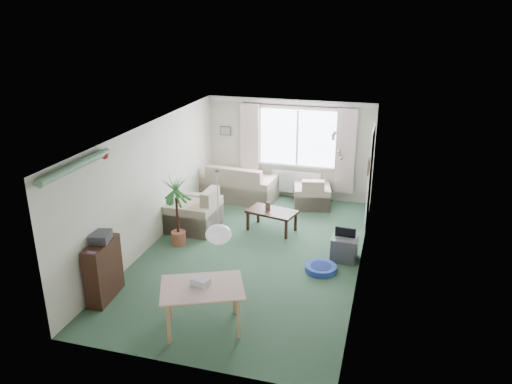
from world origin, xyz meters
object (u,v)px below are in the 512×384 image
(sofa, at_px, (240,182))
(coffee_table, at_px, (272,221))
(dining_table, at_px, (203,308))
(pet_bed, at_px, (321,268))
(armchair_corner, at_px, (312,192))
(armchair_left, at_px, (194,208))
(bookshelf, at_px, (104,271))
(houseplant, at_px, (177,211))
(tv_cube, at_px, (344,248))

(sofa, bearing_deg, coffee_table, 131.71)
(dining_table, distance_m, pet_bed, 2.54)
(armchair_corner, xyz_separation_m, dining_table, (-0.71, -5.13, -0.03))
(armchair_left, relative_size, pet_bed, 1.80)
(armchair_corner, xyz_separation_m, bookshelf, (-2.52, -4.79, 0.12))
(armchair_corner, relative_size, armchair_left, 0.82)
(sofa, bearing_deg, houseplant, 86.26)
(sofa, xyz_separation_m, coffee_table, (1.20, -1.60, -0.21))
(sofa, bearing_deg, armchair_corner, -176.02)
(sofa, relative_size, pet_bed, 3.13)
(armchair_corner, xyz_separation_m, coffee_table, (-0.58, -1.57, -0.14))
(pet_bed, bearing_deg, dining_table, -123.41)
(coffee_table, xyz_separation_m, tv_cube, (1.60, -0.86, 0.00))
(sofa, height_order, tv_cube, sofa)
(sofa, bearing_deg, bookshelf, 86.05)
(armchair_left, height_order, bookshelf, bookshelf)
(coffee_table, height_order, bookshelf, bookshelf)
(armchair_corner, height_order, coffee_table, armchair_corner)
(armchair_corner, height_order, bookshelf, bookshelf)
(tv_cube, relative_size, pet_bed, 0.89)
(houseplant, distance_m, pet_bed, 2.96)
(dining_table, bearing_deg, bookshelf, 169.40)
(sofa, height_order, houseplant, houseplant)
(houseplant, height_order, pet_bed, houseplant)
(sofa, distance_m, pet_bed, 3.93)
(coffee_table, height_order, pet_bed, coffee_table)
(armchair_left, distance_m, tv_cube, 3.25)
(sofa, bearing_deg, tv_cube, 143.54)
(houseplant, distance_m, tv_cube, 3.26)
(sofa, relative_size, bookshelf, 1.80)
(armchair_left, bearing_deg, houseplant, 0.92)
(bookshelf, bearing_deg, dining_table, -14.79)
(sofa, height_order, bookshelf, bookshelf)
(bookshelf, height_order, houseplant, houseplant)
(dining_table, bearing_deg, armchair_corner, 82.14)
(armchair_left, bearing_deg, coffee_table, 102.85)
(armchair_corner, bearing_deg, houseplant, 38.54)
(bookshelf, bearing_deg, pet_bed, 24.79)
(bookshelf, distance_m, houseplant, 2.13)
(armchair_corner, bearing_deg, dining_table, 69.67)
(coffee_table, distance_m, tv_cube, 1.81)
(armchair_left, distance_m, dining_table, 3.56)
(sofa, xyz_separation_m, houseplant, (-0.41, -2.72, 0.28))
(sofa, xyz_separation_m, armchair_left, (-0.40, -1.92, 0.01))
(coffee_table, relative_size, dining_table, 0.93)
(houseplant, bearing_deg, bookshelf, -99.00)
(armchair_corner, xyz_separation_m, pet_bed, (0.68, -3.02, -0.31))
(sofa, distance_m, houseplant, 2.77)
(bookshelf, xyz_separation_m, pet_bed, (3.20, 1.77, -0.43))
(dining_table, bearing_deg, houseplant, 121.24)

